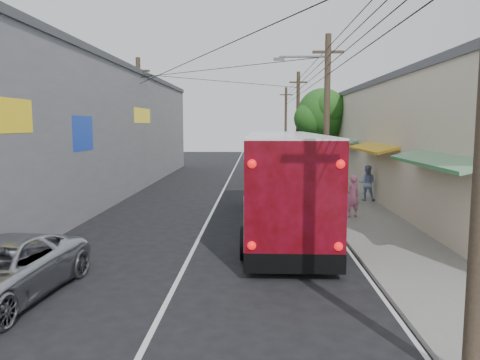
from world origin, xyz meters
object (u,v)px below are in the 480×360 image
Objects in this scene: coach_bus at (283,179)px; parked_car_mid at (285,176)px; pedestrian_near at (352,196)px; parked_suv at (304,181)px; pedestrian_far at (367,183)px; parked_car_far at (285,160)px.

coach_bus is 11.57m from parked_car_mid.
coach_bus is at bearing 7.37° from pedestrian_near.
parked_suv is 1.37× the size of parked_car_mid.
coach_bus reaches higher than pedestrian_far.
pedestrian_far is at bearing -52.26° from parked_car_mid.
coach_bus is 24.77m from parked_car_far.
parked_car_mid is at bearing 103.15° from parked_suv.
parked_car_far is at bearing -66.82° from pedestrian_far.
coach_bus is at bearing -90.42° from parked_car_mid.
parked_suv is 3.45× the size of pedestrian_far.
parked_car_far is 19.03m from pedestrian_far.
coach_bus is at bearing -100.34° from parked_suv.
coach_bus reaches higher than parked_car_far.
pedestrian_near is at bearing -84.20° from parked_car_far.
pedestrian_near is 0.98× the size of pedestrian_far.
parked_car_far is at bearing -106.66° from pedestrian_near.
pedestrian_far is (1.61, 4.35, 0.02)m from pedestrian_near.
parked_car_far is 23.19m from pedestrian_near.
pedestrian_far is (3.00, -18.80, 0.22)m from parked_car_far.
coach_bus is 2.79× the size of parked_car_mid.
pedestrian_far reaches higher than pedestrian_near.
coach_bus reaches higher than pedestrian_near.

